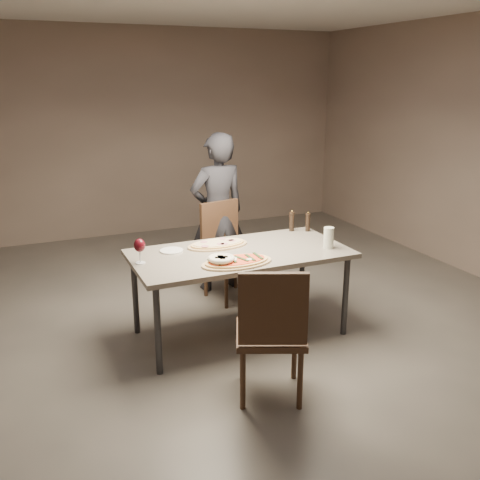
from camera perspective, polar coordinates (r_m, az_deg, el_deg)
name	(u,v)px	position (r m, az deg, el deg)	size (l,w,h in m)	color
room	(240,174)	(4.29, 0.00, 7.04)	(7.00, 7.00, 7.00)	#5E5951
dining_table	(240,258)	(4.47, 0.00, -1.93)	(1.80, 0.90, 0.75)	slate
zucchini_pizza	(237,262)	(4.16, -0.34, -2.33)	(0.58, 0.32, 0.05)	tan
ham_pizza	(218,244)	(4.59, -2.39, -0.45)	(0.54, 0.30, 0.04)	tan
bread_basket	(221,260)	(4.11, -2.00, -2.15)	(0.21, 0.21, 0.07)	beige
oil_dish	(214,246)	(4.57, -2.79, -0.66)	(0.13, 0.13, 0.01)	white
pepper_mill_left	(292,221)	(5.05, 5.54, 2.01)	(0.05, 0.05, 0.20)	black
pepper_mill_right	(308,222)	(5.06, 7.25, 1.92)	(0.05, 0.05, 0.19)	black
carafe	(329,238)	(4.58, 9.43, 0.24)	(0.09, 0.09, 0.18)	silver
wine_glass	(140,246)	(4.20, -10.67, -0.65)	(0.09, 0.09, 0.20)	silver
side_plate	(172,251)	(4.49, -7.31, -1.14)	(0.19, 0.19, 0.01)	white
chair_near	(271,328)	(3.59, 3.38, -9.31)	(0.61, 0.61, 0.98)	#3C2719
chair_far	(226,245)	(5.34, -1.51, -0.49)	(0.54, 0.54, 0.96)	#3C2719
diner	(218,213)	(5.46, -2.40, 2.91)	(0.59, 0.39, 1.63)	black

